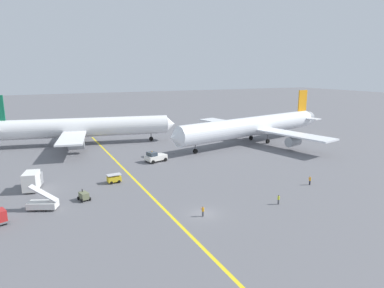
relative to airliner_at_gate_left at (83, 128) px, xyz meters
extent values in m
plane|color=slate|center=(9.71, -59.82, -5.05)|extent=(600.00, 600.00, 0.00)
cube|color=yellow|center=(4.83, -49.82, -5.04)|extent=(2.13, 120.00, 0.01)
cylinder|color=white|center=(0.42, -0.08, 0.10)|extent=(49.94, 14.93, 5.63)
cone|color=white|center=(26.04, -5.01, 0.10)|extent=(3.73, 5.61, 5.18)
cube|color=white|center=(-2.02, 0.39, -0.75)|extent=(14.30, 42.84, 0.44)
cylinder|color=#999EA3|center=(-3.28, -11.46, -2.55)|extent=(4.62, 3.35, 2.60)
cylinder|color=#999EA3|center=(1.20, 11.86, -2.55)|extent=(4.62, 3.35, 2.60)
cylinder|color=slate|center=(-2.36, 3.92, -3.42)|extent=(0.28, 0.28, 1.96)
cylinder|color=black|center=(-2.36, 3.92, -4.40)|extent=(1.38, 0.79, 1.30)
cylinder|color=slate|center=(-3.65, -2.76, -3.42)|extent=(0.28, 0.28, 1.96)
cylinder|color=black|center=(-3.65, -2.76, -4.40)|extent=(1.38, 0.79, 1.30)
cylinder|color=slate|center=(19.97, -3.84, -3.42)|extent=(0.28, 0.28, 1.96)
cylinder|color=black|center=(19.97, -3.84, -4.40)|extent=(1.38, 0.79, 1.30)
cylinder|color=white|center=(46.44, -20.08, 0.17)|extent=(54.05, 17.17, 5.62)
cone|color=white|center=(18.85, -26.18, 0.17)|extent=(3.85, 5.65, 5.17)
cone|color=white|center=(73.84, -14.02, 0.17)|extent=(4.49, 5.17, 4.49)
cube|color=white|center=(49.09, -19.50, -0.67)|extent=(16.92, 49.64, 0.44)
cube|color=white|center=(71.40, -14.56, 0.74)|extent=(5.93, 13.38, 0.28)
cube|color=orange|center=(71.11, -14.63, 6.54)|extent=(4.37, 1.30, 7.11)
cylinder|color=#999EA3|center=(45.12, -6.20, -2.47)|extent=(4.66, 3.45, 2.60)
cylinder|color=#999EA3|center=(51.10, -33.23, -2.47)|extent=(4.66, 3.45, 2.60)
cylinder|color=slate|center=(50.80, -22.60, -3.38)|extent=(0.28, 0.28, 2.04)
cylinder|color=black|center=(50.80, -22.60, -4.40)|extent=(1.39, 0.82, 1.30)
cylinder|color=slate|center=(49.33, -15.96, -3.38)|extent=(0.28, 0.28, 2.04)
cylinder|color=black|center=(49.33, -15.96, -4.40)|extent=(1.39, 0.82, 1.30)
cylinder|color=slate|center=(25.31, -24.75, -3.38)|extent=(0.28, 0.28, 2.04)
cylinder|color=black|center=(25.31, -24.75, -4.40)|extent=(1.39, 0.82, 1.30)
cube|color=white|center=(13.24, -27.64, -4.02)|extent=(5.59, 4.12, 1.15)
cube|color=#333D47|center=(12.18, -27.93, -3.00)|extent=(2.35, 2.72, 0.90)
cylinder|color=#4C4C51|center=(17.20, -26.57, -3.91)|extent=(3.14, 1.03, 0.20)
sphere|color=orange|center=(12.18, -27.93, -2.37)|extent=(0.24, 0.24, 0.24)
cylinder|color=black|center=(11.88, -29.51, -4.60)|extent=(0.95, 0.53, 0.90)
cylinder|color=black|center=(11.12, -26.71, -4.60)|extent=(0.95, 0.53, 0.90)
cylinder|color=black|center=(15.36, -28.57, -4.60)|extent=(0.95, 0.53, 0.90)
cylinder|color=black|center=(14.60, -25.76, -4.60)|extent=(0.95, 0.53, 0.90)
cube|color=gray|center=(-13.51, -34.61, -3.65)|extent=(2.84, 2.69, 2.20)
cube|color=silver|center=(-14.12, -37.18, -3.15)|extent=(3.30, 4.64, 3.20)
cylinder|color=black|center=(-14.46, -35.58, -4.75)|extent=(0.33, 0.63, 0.60)
cylinder|color=black|center=(-13.10, -35.90, -4.75)|extent=(0.33, 0.63, 0.60)
cylinder|color=black|center=(-14.80, -37.05, -4.75)|extent=(0.33, 0.63, 0.60)
cylinder|color=black|center=(-13.44, -37.37, -4.75)|extent=(0.33, 0.63, 0.60)
cube|color=#666B4C|center=(-6.13, -46.13, -4.20)|extent=(1.65, 2.06, 1.10)
cylinder|color=black|center=(-6.28, -45.61, -3.40)|extent=(0.16, 0.16, 0.50)
cylinder|color=black|center=(-5.25, -46.66, -4.75)|extent=(0.36, 0.63, 0.60)
cylinder|color=black|center=(-6.59, -47.05, -4.75)|extent=(0.36, 0.63, 0.60)
cylinder|color=black|center=(-5.66, -45.22, -4.75)|extent=(0.36, 0.63, 0.60)
cylinder|color=black|center=(-7.01, -45.60, -4.75)|extent=(0.36, 0.63, 0.60)
cube|color=silver|center=(-12.58, -47.35, -4.25)|extent=(4.92, 3.65, 1.00)
cube|color=silver|center=(-12.31, -47.47, -2.35)|extent=(4.39, 2.97, 2.71)
cylinder|color=black|center=(-13.55, -47.69, -4.75)|extent=(0.63, 0.43, 0.60)
cylinder|color=black|center=(-12.99, -46.41, -4.75)|extent=(0.63, 0.43, 0.60)
cylinder|color=black|center=(-12.18, -48.30, -4.75)|extent=(0.63, 0.43, 0.60)
cylinder|color=black|center=(-11.62, -47.01, -4.75)|extent=(0.63, 0.43, 0.60)
cylinder|color=black|center=(-17.99, -50.97, -4.75)|extent=(0.63, 0.39, 0.60)
cylinder|color=black|center=(-18.45, -49.64, -4.75)|extent=(0.63, 0.39, 0.60)
cube|color=gold|center=(0.55, -39.15, -4.25)|extent=(2.70, 1.67, 1.00)
cube|color=#B2B2B7|center=(0.55, -39.15, -3.40)|extent=(2.83, 1.76, 0.12)
cylinder|color=black|center=(-0.15, -39.90, -4.75)|extent=(0.61, 0.24, 0.60)
cylinder|color=black|center=(-0.25, -38.50, -4.75)|extent=(0.61, 0.24, 0.60)
cylinder|color=black|center=(1.34, -39.80, -4.75)|extent=(0.61, 0.24, 0.60)
cylinder|color=black|center=(1.25, -38.40, -4.75)|extent=(0.61, 0.24, 0.60)
cylinder|color=#4C4C51|center=(22.77, -61.65, -4.64)|extent=(0.28, 0.28, 0.82)
cylinder|color=#D1E02D|center=(22.77, -61.65, -3.93)|extent=(0.36, 0.36, 0.58)
sphere|color=brown|center=(22.77, -61.65, -3.53)|extent=(0.22, 0.22, 0.22)
cylinder|color=black|center=(34.58, -56.57, -4.62)|extent=(0.28, 0.28, 0.86)
cylinder|color=orange|center=(34.58, -56.57, -3.89)|extent=(0.36, 0.36, 0.61)
sphere|color=#9E704C|center=(34.58, -56.57, -3.47)|extent=(0.23, 0.23, 0.23)
cylinder|color=#F24C19|center=(34.38, -56.35, -3.77)|extent=(0.05, 0.05, 0.40)
cylinder|color=#4C4C51|center=(9.33, -60.50, -4.64)|extent=(0.28, 0.28, 0.81)
cylinder|color=orange|center=(9.33, -60.50, -3.95)|extent=(0.36, 0.36, 0.57)
sphere|color=brown|center=(9.33, -60.50, -3.56)|extent=(0.22, 0.22, 0.22)
cylinder|color=#F24C19|center=(9.15, -60.26, -3.84)|extent=(0.05, 0.05, 0.40)
camera|label=1|loc=(-12.29, -102.45, 16.61)|focal=31.23mm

